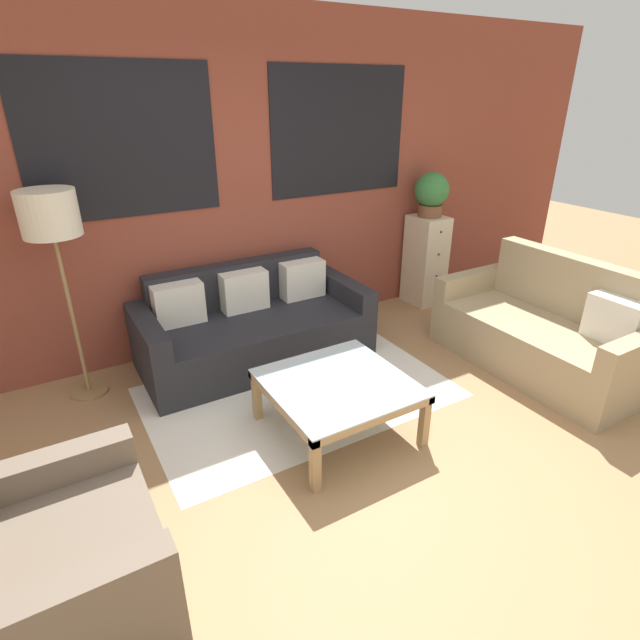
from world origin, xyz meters
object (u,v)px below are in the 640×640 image
(potted_plant, at_px, (431,193))
(drawer_cabinet, at_px, (425,260))
(settee_vintage, at_px, (544,333))
(armchair_corner, at_px, (55,564))
(couch_dark, at_px, (253,327))
(floor_lamp, at_px, (51,223))
(coffee_table, at_px, (338,389))

(potted_plant, bearing_deg, drawer_cabinet, -90.00)
(settee_vintage, bearing_deg, armchair_corner, -174.56)
(couch_dark, bearing_deg, floor_lamp, 174.72)
(settee_vintage, bearing_deg, coffee_table, 176.53)
(floor_lamp, bearing_deg, drawer_cabinet, 1.53)
(couch_dark, relative_size, settee_vintage, 1.14)
(couch_dark, xyz_separation_m, coffee_table, (0.06, -1.27, 0.05))
(settee_vintage, height_order, armchair_corner, settee_vintage)
(coffee_table, bearing_deg, armchair_corner, -164.95)
(couch_dark, height_order, potted_plant, potted_plant)
(armchair_corner, bearing_deg, coffee_table, 15.05)
(coffee_table, xyz_separation_m, floor_lamp, (-1.41, 1.39, 1.00))
(floor_lamp, height_order, drawer_cabinet, floor_lamp)
(couch_dark, distance_m, potted_plant, 2.31)
(potted_plant, bearing_deg, couch_dark, -174.14)
(armchair_corner, distance_m, drawer_cabinet, 4.29)
(drawer_cabinet, bearing_deg, potted_plant, 90.00)
(floor_lamp, relative_size, drawer_cabinet, 1.64)
(settee_vintage, distance_m, potted_plant, 1.83)
(drawer_cabinet, bearing_deg, floor_lamp, -178.47)
(floor_lamp, bearing_deg, couch_dark, -5.28)
(floor_lamp, relative_size, potted_plant, 3.48)
(coffee_table, bearing_deg, potted_plant, 35.82)
(floor_lamp, distance_m, potted_plant, 3.47)
(coffee_table, relative_size, drawer_cabinet, 0.94)
(settee_vintage, distance_m, floor_lamp, 3.82)
(settee_vintage, bearing_deg, floor_lamp, 155.78)
(coffee_table, xyz_separation_m, potted_plant, (2.06, 1.48, 0.85))
(couch_dark, height_order, floor_lamp, floor_lamp)
(armchair_corner, xyz_separation_m, coffee_table, (1.75, 0.47, 0.06))
(floor_lamp, xyz_separation_m, potted_plant, (3.46, 0.09, -0.15))
(settee_vintage, relative_size, coffee_table, 1.88)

